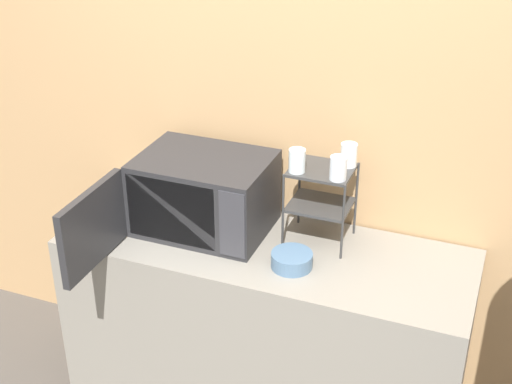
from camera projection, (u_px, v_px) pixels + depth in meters
name	position (u px, v px, depth m)	size (l,w,h in m)	color
wall_back	(294.00, 122.00, 3.00)	(8.00, 0.06, 2.60)	tan
counter	(264.00, 331.00, 3.12)	(1.70, 0.60, 0.88)	gray
microwave	(199.00, 195.00, 2.97)	(0.57, 0.82, 0.32)	#262628
dish_rack	(321.00, 189.00, 2.85)	(0.26, 0.22, 0.33)	#333333
glass_front_left	(297.00, 161.00, 2.77)	(0.07, 0.07, 0.09)	silver
glass_back_right	(349.00, 155.00, 2.81)	(0.07, 0.07, 0.09)	silver
glass_front_right	(338.00, 168.00, 2.71)	(0.07, 0.07, 0.09)	silver
bowl	(292.00, 260.00, 2.77)	(0.16, 0.16, 0.06)	slate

